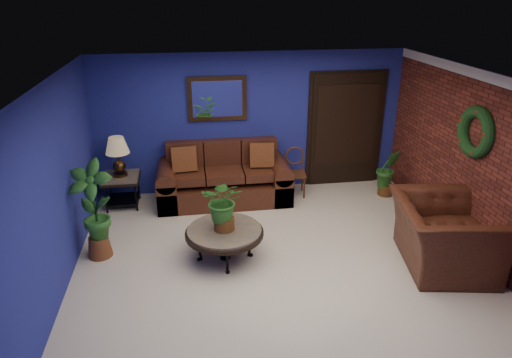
{
  "coord_description": "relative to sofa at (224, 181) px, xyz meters",
  "views": [
    {
      "loc": [
        -1.12,
        -5.31,
        3.5
      ],
      "look_at": [
        -0.22,
        0.55,
        0.99
      ],
      "focal_mm": 32.0,
      "sensor_mm": 36.0,
      "label": 1
    }
  ],
  "objects": [
    {
      "name": "floor",
      "position": [
        0.56,
        -2.09,
        -0.34
      ],
      "size": [
        5.5,
        5.5,
        0.0
      ],
      "primitive_type": "plane",
      "color": "beige",
      "rests_on": "ground"
    },
    {
      "name": "wall_back",
      "position": [
        0.56,
        0.41,
        0.91
      ],
      "size": [
        5.5,
        0.04,
        2.5
      ],
      "primitive_type": "cube",
      "color": "navy",
      "rests_on": "ground"
    },
    {
      "name": "wall_left",
      "position": [
        -2.19,
        -2.09,
        0.91
      ],
      "size": [
        0.04,
        5.0,
        2.5
      ],
      "primitive_type": "cube",
      "color": "navy",
      "rests_on": "ground"
    },
    {
      "name": "wall_right_brick",
      "position": [
        3.31,
        -2.09,
        0.91
      ],
      "size": [
        0.04,
        5.0,
        2.5
      ],
      "primitive_type": "cube",
      "color": "maroon",
      "rests_on": "ground"
    },
    {
      "name": "ceiling",
      "position": [
        0.56,
        -2.09,
        2.16
      ],
      "size": [
        5.5,
        5.0,
        0.02
      ],
      "primitive_type": "cube",
      "color": "silver",
      "rests_on": "wall_back"
    },
    {
      "name": "crown_molding",
      "position": [
        3.28,
        -2.09,
        2.09
      ],
      "size": [
        0.03,
        5.0,
        0.14
      ],
      "primitive_type": "cube",
      "color": "white",
      "rests_on": "wall_right_brick"
    },
    {
      "name": "wall_mirror",
      "position": [
        -0.04,
        0.37,
        1.38
      ],
      "size": [
        1.02,
        0.06,
        0.77
      ],
      "primitive_type": "cube",
      "color": "#432C14",
      "rests_on": "wall_back"
    },
    {
      "name": "closet_door",
      "position": [
        2.31,
        0.38,
        0.71
      ],
      "size": [
        1.44,
        0.06,
        2.18
      ],
      "primitive_type": "cube",
      "color": "black",
      "rests_on": "wall_back"
    },
    {
      "name": "wreath",
      "position": [
        3.25,
        -2.04,
        1.36
      ],
      "size": [
        0.16,
        0.72,
        0.72
      ],
      "primitive_type": "torus",
      "rotation": [
        0.0,
        1.57,
        0.0
      ],
      "color": "black",
      "rests_on": "wall_right_brick"
    },
    {
      "name": "sofa",
      "position": [
        0.0,
        0.0,
        0.0
      ],
      "size": [
        2.29,
        0.99,
        1.03
      ],
      "color": "#482214",
      "rests_on": "ground"
    },
    {
      "name": "coffee_table",
      "position": [
        -0.16,
        -1.96,
        0.07
      ],
      "size": [
        1.07,
        1.07,
        0.46
      ],
      "rotation": [
        0.0,
        0.0,
        -0.27
      ],
      "color": "#4F4B45",
      "rests_on": "ground"
    },
    {
      "name": "end_table",
      "position": [
        -1.74,
        -0.04,
        0.09
      ],
      "size": [
        0.62,
        0.62,
        0.56
      ],
      "color": "#4F4B45",
      "rests_on": "ground"
    },
    {
      "name": "table_lamp",
      "position": [
        -1.74,
        -0.04,
        0.65
      ],
      "size": [
        0.39,
        0.39,
        0.65
      ],
      "color": "#432C14",
      "rests_on": "end_table"
    },
    {
      "name": "side_chair",
      "position": [
        1.29,
        0.03,
        0.15
      ],
      "size": [
        0.41,
        0.41,
        0.86
      ],
      "rotation": [
        0.0,
        0.0,
        -0.13
      ],
      "color": "#522A17",
      "rests_on": "ground"
    },
    {
      "name": "armchair",
      "position": [
        2.71,
        -2.53,
        0.11
      ],
      "size": [
        1.44,
        1.58,
        0.9
      ],
      "primitive_type": "imported",
      "rotation": [
        0.0,
        0.0,
        1.39
      ],
      "color": "#482214",
      "rests_on": "ground"
    },
    {
      "name": "coffee_plant",
      "position": [
        -0.16,
        -1.96,
        0.53
      ],
      "size": [
        0.65,
        0.6,
        0.74
      ],
      "color": "brown",
      "rests_on": "coffee_table"
    },
    {
      "name": "floor_plant",
      "position": [
        2.91,
        -0.3,
        0.12
      ],
      "size": [
        0.44,
        0.38,
        0.87
      ],
      "color": "brown",
      "rests_on": "ground"
    },
    {
      "name": "tall_plant",
      "position": [
        -1.89,
        -1.62,
        0.42
      ],
      "size": [
        0.71,
        0.59,
        1.41
      ],
      "color": "brown",
      "rests_on": "ground"
    }
  ]
}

